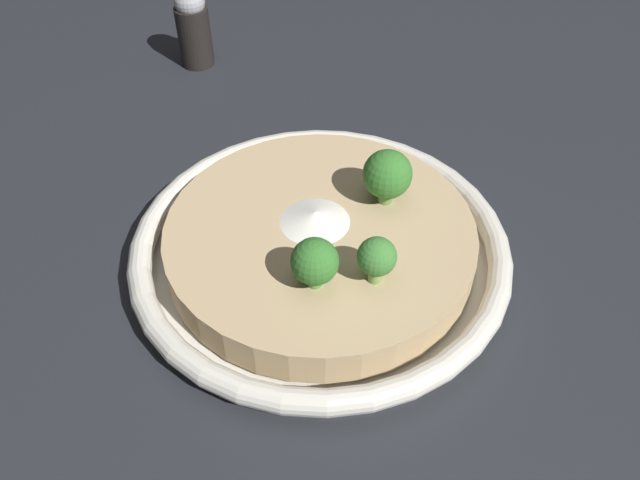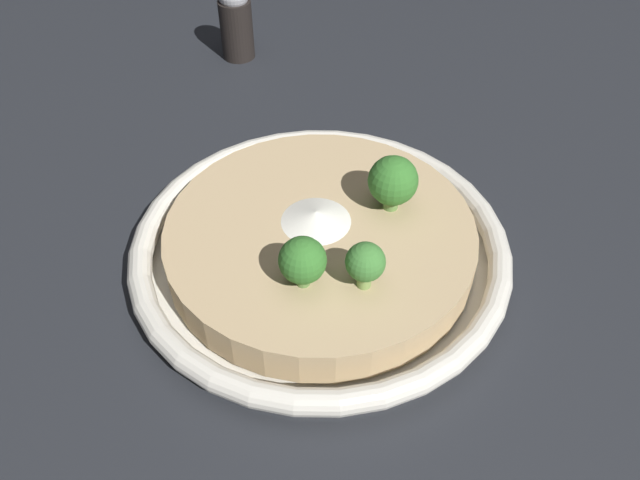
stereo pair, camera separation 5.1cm
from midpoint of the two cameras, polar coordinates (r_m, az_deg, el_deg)
The scene contains 7 objects.
ground_plane at distance 0.52m, azimuth 2.76°, elevation -2.06°, with size 6.00×6.00×0.00m, color #23262B.
risotto_bowl at distance 0.51m, azimuth 2.84°, elevation -0.60°, with size 0.31×0.31×0.04m.
cheese_sprinkle at distance 0.50m, azimuth 2.06°, elevation 1.87°, with size 0.06×0.06×0.01m.
broccoli_back at distance 0.44m, azimuth 7.38°, elevation -2.31°, with size 0.03×0.03×0.04m.
broccoli_back_left at distance 0.50m, azimuth 9.59°, elevation 5.18°, with size 0.04×0.04×0.05m.
broccoli_back_right at distance 0.44m, azimuth 1.71°, elevation -2.10°, with size 0.03×0.03×0.04m.
pepper_shaker at distance 0.78m, azimuth -5.79°, elevation 19.34°, with size 0.04×0.04×0.09m.
Camera 2 is at (0.16, 0.32, 0.38)m, focal length 35.00 mm.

